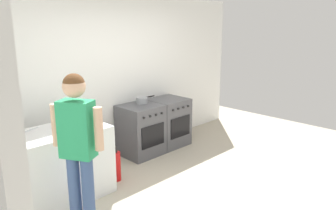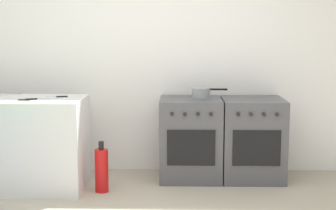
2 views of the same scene
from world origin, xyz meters
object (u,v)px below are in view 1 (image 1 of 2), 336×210
pot (142,100)px  knife_bread (27,131)px  knife_paring (77,123)px  oven_left (141,130)px  person (78,139)px  fire_extinguisher (116,166)px  oven_right (168,122)px  knife_chef (73,128)px  knife_carving (59,134)px

pot → knife_bread: pot is taller
knife_bread → knife_paring: bearing=-11.0°
oven_left → pot: 0.50m
person → knife_paring: bearing=60.5°
pot → knife_bread: (-2.03, -0.24, 0.00)m
person → knife_bread: bearing=97.3°
oven_left → fire_extinguisher: (-0.87, -0.48, -0.21)m
oven_right → person: size_ratio=0.50×
knife_paring → knife_chef: bearing=-133.6°
knife_bread → knife_carving: bearing=-56.3°
oven_left → knife_paring: size_ratio=4.04×
oven_right → knife_bread: size_ratio=2.54×
oven_left → fire_extinguisher: size_ratio=1.70×
knife_carving → knife_chef: (0.23, 0.09, 0.00)m
person → fire_extinguisher: 1.39m
knife_carving → fire_extinguisher: (0.81, 0.04, -0.69)m
oven_right → knife_bread: bearing=-176.4°
oven_left → knife_carving: knife_carving is taller
knife_carving → knife_bread: bearing=123.7°
fire_extinguisher → knife_paring: bearing=155.9°
pot → knife_bread: size_ratio=1.11×
oven_right → knife_paring: 2.04m
pot → knife_bread: bearing=-173.2°
pot → knife_carving: (-1.79, -0.59, 0.00)m
pot → knife_carving: 1.89m
oven_left → knife_chef: (-1.45, -0.43, 0.48)m
knife_bread → person: bearing=-82.7°
knife_chef → knife_paring: bearing=46.4°
knife_carving → fire_extinguisher: knife_carving is taller
knife_bread → oven_right: bearing=3.6°
knife_carving → knife_paring: (0.37, 0.23, 0.00)m
person → oven_left: bearing=32.3°
oven_left → oven_right: 0.65m
knife_bread → knife_chef: same height
knife_carving → person: 0.64m
oven_left → knife_carving: bearing=-163.0°
knife_chef → person: (-0.34, -0.70, 0.12)m
pot → fire_extinguisher: (-0.98, -0.56, -0.69)m
pot → knife_paring: bearing=-165.9°
knife_bread → knife_paring: 0.62m
oven_right → knife_paring: (-1.96, -0.28, 0.48)m
oven_left → knife_carving: 1.82m
knife_chef → fire_extinguisher: bearing=-4.8°
knife_chef → person: bearing=-115.8°
fire_extinguisher → person: bearing=-144.7°
pot → oven_left: bearing=-145.0°
knife_bread → pot: bearing=6.8°
oven_right → knife_carving: bearing=-167.5°
oven_left → knife_carving: (-1.68, -0.51, 0.48)m
knife_bread → knife_paring: (0.61, -0.12, 0.00)m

